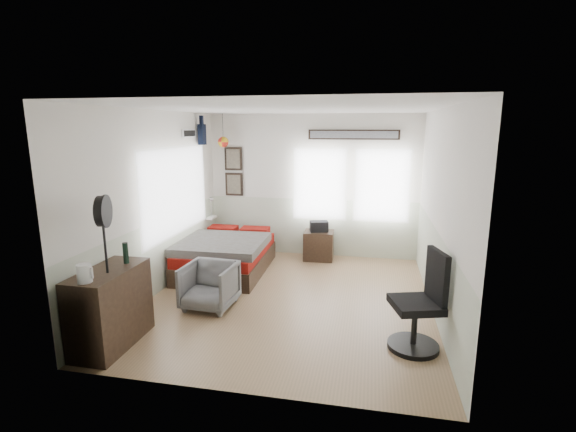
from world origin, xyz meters
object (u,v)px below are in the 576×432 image
at_px(bed, 226,255).
at_px(dresser, 111,308).
at_px(task_chair, 421,310).
at_px(nightstand, 319,245).
at_px(armchair, 210,286).

bearing_deg(bed, dresser, -100.68).
relative_size(dresser, task_chair, 0.88).
relative_size(bed, nightstand, 3.53).
bearing_deg(dresser, armchair, 58.79).
bearing_deg(armchair, bed, 104.43).
xyz_separation_m(armchair, nightstand, (1.21, 2.43, -0.04)).
xyz_separation_m(bed, nightstand, (1.48, 0.98, -0.02)).
xyz_separation_m(bed, task_chair, (3.00, -2.03, 0.17)).
relative_size(nightstand, task_chair, 0.48).
distance_m(armchair, nightstand, 2.72).
xyz_separation_m(dresser, nightstand, (1.92, 3.61, -0.18)).
height_order(bed, nightstand, bed).
relative_size(bed, dresser, 1.92).
bearing_deg(bed, nightstand, 32.23).
xyz_separation_m(dresser, task_chair, (3.44, 0.60, 0.02)).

